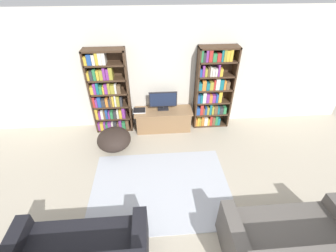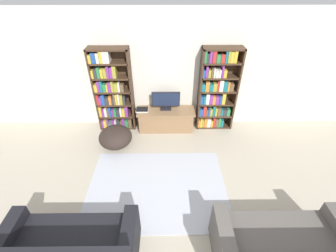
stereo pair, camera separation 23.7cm
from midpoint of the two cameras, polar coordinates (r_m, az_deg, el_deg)
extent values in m
cube|color=silver|center=(5.04, -2.28, 13.49)|extent=(8.80, 0.06, 2.60)
cube|color=#422D1E|center=(5.20, -20.14, 7.72)|extent=(0.04, 0.30, 1.89)
cube|color=#422D1E|center=(5.04, -11.34, 8.38)|extent=(0.04, 0.30, 1.89)
cube|color=#422D1E|center=(5.22, -15.60, 8.74)|extent=(0.83, 0.04, 1.89)
cube|color=#422D1E|center=(4.77, -17.68, 17.95)|extent=(0.83, 0.30, 0.04)
cube|color=#422D1E|center=(5.58, -14.30, -0.37)|extent=(0.80, 0.30, 0.04)
cube|color=#7F338C|center=(5.58, -18.09, 0.31)|extent=(0.05, 0.24, 0.19)
cube|color=gold|center=(5.57, -17.46, 0.34)|extent=(0.07, 0.24, 0.19)
cube|color=#7F338C|center=(5.55, -16.83, 0.46)|extent=(0.04, 0.24, 0.21)
cube|color=#2D7F47|center=(5.55, -16.31, 0.27)|extent=(0.05, 0.24, 0.16)
cube|color=#7F338C|center=(5.53, -15.69, 0.44)|extent=(0.07, 0.24, 0.19)
cube|color=silver|center=(5.51, -15.02, 0.46)|extent=(0.04, 0.24, 0.19)
cube|color=#333338|center=(5.50, -14.39, 0.55)|extent=(0.07, 0.24, 0.20)
cube|color=brown|center=(5.50, -13.69, 0.43)|extent=(0.04, 0.24, 0.17)
cube|color=#7F338C|center=(5.47, -13.14, 0.77)|extent=(0.06, 0.24, 0.24)
cube|color=#2D7F47|center=(5.47, -12.32, 0.59)|extent=(0.08, 0.24, 0.19)
cube|color=brown|center=(5.45, -11.47, 0.79)|extent=(0.07, 0.24, 0.23)
cube|color=#422D1E|center=(5.41, -14.78, 2.33)|extent=(0.80, 0.30, 0.04)
cube|color=gold|center=(5.40, -18.71, 3.32)|extent=(0.06, 0.24, 0.25)
cube|color=#7F338C|center=(5.40, -18.02, 2.97)|extent=(0.05, 0.24, 0.17)
cube|color=silver|center=(5.38, -17.47, 3.17)|extent=(0.06, 0.24, 0.20)
cube|color=brown|center=(5.37, -16.93, 3.18)|extent=(0.04, 0.24, 0.20)
cube|color=#234C99|center=(5.35, -16.45, 3.33)|extent=(0.05, 0.24, 0.23)
cube|color=#7F338C|center=(5.36, -15.85, 3.09)|extent=(0.04, 0.24, 0.16)
cube|color=#2D7F47|center=(5.34, -15.24, 3.18)|extent=(0.06, 0.24, 0.18)
cube|color=#333338|center=(5.33, -14.47, 3.24)|extent=(0.07, 0.24, 0.18)
cube|color=silver|center=(5.31, -13.83, 3.40)|extent=(0.04, 0.24, 0.21)
cube|color=gold|center=(5.30, -13.17, 3.41)|extent=(0.06, 0.24, 0.20)
cube|color=#7F338C|center=(5.28, -12.45, 3.70)|extent=(0.07, 0.24, 0.25)
cube|color=#422D1E|center=(5.25, -15.29, 5.20)|extent=(0.80, 0.30, 0.04)
cube|color=#B72D28|center=(5.25, -19.38, 6.12)|extent=(0.05, 0.24, 0.23)
cube|color=#7F338C|center=(5.25, -18.82, 5.92)|extent=(0.04, 0.24, 0.18)
cube|color=#234C99|center=(5.22, -18.17, 6.18)|extent=(0.07, 0.24, 0.23)
cube|color=#333338|center=(5.22, -17.25, 5.98)|extent=(0.08, 0.24, 0.17)
cube|color=orange|center=(5.20, -16.45, 6.14)|extent=(0.06, 0.24, 0.19)
cube|color=#333338|center=(5.19, -15.87, 6.07)|extent=(0.04, 0.24, 0.17)
cube|color=brown|center=(5.16, -15.48, 6.52)|extent=(0.04, 0.24, 0.26)
cube|color=gold|center=(5.15, -14.99, 6.51)|extent=(0.04, 0.24, 0.25)
cube|color=silver|center=(5.14, -14.46, 6.60)|extent=(0.04, 0.24, 0.26)
cube|color=#9E9333|center=(5.14, -13.83, 6.54)|extent=(0.07, 0.24, 0.24)
cube|color=#333338|center=(5.13, -13.09, 6.43)|extent=(0.05, 0.24, 0.21)
cube|color=#422D1E|center=(5.10, -15.85, 8.25)|extent=(0.80, 0.30, 0.04)
cube|color=gold|center=(5.13, -19.90, 8.85)|extent=(0.06, 0.24, 0.16)
cube|color=#7F338C|center=(5.09, -19.29, 9.25)|extent=(0.05, 0.24, 0.23)
cube|color=#196B75|center=(5.08, -18.64, 9.35)|extent=(0.05, 0.24, 0.24)
cube|color=#2D7F47|center=(5.08, -17.91, 9.09)|extent=(0.06, 0.24, 0.18)
cube|color=gold|center=(5.07, -17.29, 9.08)|extent=(0.04, 0.24, 0.17)
cube|color=#7F338C|center=(5.04, -16.70, 9.36)|extent=(0.06, 0.24, 0.21)
cube|color=#9E9333|center=(5.03, -16.03, 9.51)|extent=(0.05, 0.24, 0.23)
cube|color=#9E9333|center=(5.02, -15.17, 9.38)|extent=(0.08, 0.24, 0.19)
cube|color=silver|center=(5.01, -14.45, 9.52)|extent=(0.04, 0.24, 0.21)
cube|color=brown|center=(5.00, -13.69, 9.41)|extent=(0.08, 0.24, 0.17)
cube|color=#422D1E|center=(4.97, -16.44, 11.46)|extent=(0.80, 0.30, 0.04)
cube|color=gold|center=(5.00, -20.74, 12.04)|extent=(0.04, 0.24, 0.17)
cube|color=#333338|center=(4.98, -20.10, 12.26)|extent=(0.06, 0.24, 0.19)
cube|color=#2D7F47|center=(4.96, -19.40, 12.48)|extent=(0.06, 0.24, 0.22)
cube|color=gold|center=(4.95, -18.64, 12.43)|extent=(0.05, 0.24, 0.20)
cube|color=#9E9333|center=(4.93, -17.87, 12.54)|extent=(0.07, 0.24, 0.20)
cube|color=#7F338C|center=(4.91, -17.19, 12.86)|extent=(0.05, 0.24, 0.25)
cube|color=#7F338C|center=(4.90, -16.43, 12.80)|extent=(0.06, 0.24, 0.22)
cube|color=#9E9333|center=(4.88, -15.67, 13.04)|extent=(0.07, 0.24, 0.26)
cube|color=#422D1E|center=(4.86, -17.07, 14.84)|extent=(0.80, 0.30, 0.04)
cube|color=gold|center=(4.90, -21.47, 15.40)|extent=(0.06, 0.24, 0.16)
cube|color=#234C99|center=(4.87, -20.64, 15.74)|extent=(0.08, 0.24, 0.21)
cube|color=silver|center=(4.85, -19.70, 15.81)|extent=(0.06, 0.24, 0.20)
cube|color=gold|center=(4.83, -18.98, 16.19)|extent=(0.05, 0.24, 0.25)
cube|color=silver|center=(4.81, -18.24, 16.29)|extent=(0.07, 0.24, 0.25)
cube|color=silver|center=(4.79, -17.40, 16.41)|extent=(0.07, 0.24, 0.26)
cube|color=#422D1E|center=(5.08, 5.89, 9.11)|extent=(0.04, 0.30, 1.89)
cube|color=#422D1E|center=(5.27, 14.56, 9.17)|extent=(0.04, 0.30, 1.89)
cube|color=#422D1E|center=(5.27, 9.98, 9.81)|extent=(0.83, 0.04, 1.89)
cube|color=#422D1E|center=(4.83, 11.52, 19.05)|extent=(0.83, 0.30, 0.04)
cube|color=#422D1E|center=(5.63, 9.32, 0.70)|extent=(0.80, 0.30, 0.04)
cube|color=orange|center=(5.48, 5.81, 1.39)|extent=(0.04, 0.24, 0.18)
cube|color=gold|center=(5.48, 6.32, 1.52)|extent=(0.04, 0.24, 0.21)
cube|color=#9E9333|center=(5.50, 6.80, 1.48)|extent=(0.04, 0.24, 0.20)
cube|color=orange|center=(5.50, 7.40, 1.61)|extent=(0.06, 0.24, 0.22)
cube|color=silver|center=(5.52, 8.18, 1.59)|extent=(0.08, 0.24, 0.21)
cube|color=gold|center=(5.54, 8.87, 1.46)|extent=(0.04, 0.24, 0.17)
cube|color=#B72D28|center=(5.54, 9.44, 1.79)|extent=(0.05, 0.24, 0.24)
cube|color=brown|center=(5.56, 10.10, 1.70)|extent=(0.07, 0.24, 0.21)
cube|color=#2D7F47|center=(5.57, 10.76, 1.81)|extent=(0.05, 0.24, 0.23)
cube|color=#196B75|center=(5.60, 11.34, 1.60)|extent=(0.06, 0.24, 0.18)
cube|color=#422D1E|center=(5.45, 9.63, 3.41)|extent=(0.80, 0.30, 0.04)
cube|color=#234C99|center=(5.32, 6.22, 4.17)|extent=(0.08, 0.24, 0.18)
cube|color=#B72D28|center=(5.31, 7.10, 4.54)|extent=(0.07, 0.24, 0.25)
cube|color=brown|center=(5.35, 7.66, 4.15)|extent=(0.04, 0.24, 0.16)
cube|color=#234C99|center=(5.35, 8.14, 4.28)|extent=(0.04, 0.24, 0.19)
cube|color=#9E9333|center=(5.36, 8.68, 4.26)|extent=(0.05, 0.24, 0.18)
cube|color=#196B75|center=(5.36, 9.31, 4.60)|extent=(0.05, 0.24, 0.25)
cube|color=#9E9333|center=(5.38, 9.86, 4.39)|extent=(0.05, 0.24, 0.20)
cube|color=brown|center=(5.40, 10.60, 4.42)|extent=(0.08, 0.24, 0.20)
cube|color=#196B75|center=(5.43, 11.26, 4.28)|extent=(0.04, 0.24, 0.17)
cube|color=#333338|center=(5.45, 11.95, 4.27)|extent=(0.08, 0.24, 0.16)
cube|color=#2D7F47|center=(5.47, 12.76, 4.32)|extent=(0.07, 0.24, 0.17)
cube|color=#422D1E|center=(5.30, 9.97, 6.29)|extent=(0.80, 0.30, 0.04)
cube|color=#234C99|center=(5.16, 6.32, 7.19)|extent=(0.06, 0.24, 0.19)
cube|color=#196B75|center=(5.17, 7.00, 7.24)|extent=(0.05, 0.24, 0.19)
cube|color=silver|center=(5.17, 7.74, 7.49)|extent=(0.07, 0.24, 0.24)
cube|color=#7F338C|center=(5.19, 8.56, 7.37)|extent=(0.07, 0.24, 0.21)
cube|color=orange|center=(5.21, 9.31, 7.25)|extent=(0.06, 0.24, 0.18)
cube|color=#7F338C|center=(5.23, 10.10, 7.26)|extent=(0.07, 0.24, 0.18)
cube|color=#234C99|center=(5.24, 10.83, 7.34)|extent=(0.05, 0.24, 0.20)
cube|color=gold|center=(5.25, 11.59, 7.62)|extent=(0.07, 0.24, 0.25)
cube|color=#422D1E|center=(5.15, 10.33, 9.34)|extent=(0.80, 0.30, 0.04)
cube|color=#196B75|center=(5.02, 6.64, 10.26)|extent=(0.08, 0.24, 0.17)
cube|color=orange|center=(5.03, 7.63, 10.52)|extent=(0.08, 0.24, 0.22)
cube|color=#196B75|center=(5.05, 8.56, 10.27)|extent=(0.07, 0.24, 0.17)
cube|color=#9E9333|center=(5.07, 9.46, 10.39)|extent=(0.08, 0.24, 0.19)
cube|color=#B72D28|center=(5.07, 10.19, 10.60)|extent=(0.04, 0.24, 0.23)
cube|color=silver|center=(5.09, 10.95, 10.70)|extent=(0.08, 0.24, 0.25)
cube|color=#196B75|center=(5.12, 11.91, 10.58)|extent=(0.08, 0.24, 0.23)
cube|color=orange|center=(5.14, 12.67, 10.46)|extent=(0.05, 0.24, 0.20)
cube|color=brown|center=(5.17, 13.40, 10.31)|extent=(0.08, 0.24, 0.17)
cube|color=#422D1E|center=(5.02, 10.71, 12.56)|extent=(0.80, 0.30, 0.04)
cube|color=#234C99|center=(4.89, 6.73, 13.57)|extent=(0.05, 0.24, 0.16)
cube|color=#7F338C|center=(4.89, 7.41, 13.98)|extent=(0.05, 0.24, 0.24)
cube|color=#9E9333|center=(4.91, 8.06, 13.59)|extent=(0.05, 0.24, 0.17)
cube|color=brown|center=(4.92, 8.73, 13.75)|extent=(0.04, 0.24, 0.20)
cube|color=silver|center=(4.93, 9.27, 13.72)|extent=(0.04, 0.24, 0.19)
cube|color=silver|center=(4.95, 9.89, 13.56)|extent=(0.06, 0.24, 0.16)
cube|color=silver|center=(4.96, 10.56, 13.57)|extent=(0.04, 0.24, 0.17)
cube|color=#7F338C|center=(4.96, 11.20, 14.02)|extent=(0.04, 0.24, 0.25)
cube|color=gold|center=(4.99, 11.77, 13.52)|extent=(0.06, 0.24, 0.16)
cube|color=#422D1E|center=(4.91, 11.13, 15.94)|extent=(0.80, 0.30, 0.04)
cube|color=#2D7F47|center=(4.77, 7.01, 17.59)|extent=(0.04, 0.24, 0.26)
cube|color=#333338|center=(4.79, 7.61, 17.19)|extent=(0.05, 0.24, 0.19)
cube|color=#7F338C|center=(4.79, 8.29, 17.50)|extent=(0.05, 0.24, 0.24)
cube|color=#B72D28|center=(4.81, 9.15, 17.53)|extent=(0.07, 0.24, 0.25)
cube|color=#2D7F47|center=(4.84, 10.11, 17.02)|extent=(0.08, 0.24, 0.16)
cube|color=#B72D28|center=(4.86, 11.17, 17.01)|extent=(0.08, 0.24, 0.17)
cube|color=#196B75|center=(4.87, 12.02, 17.45)|extent=(0.04, 0.24, 0.25)
cube|color=#9E9333|center=(4.88, 12.66, 17.36)|extent=(0.05, 0.24, 0.24)
cube|color=gold|center=(4.90, 13.35, 17.25)|extent=(0.06, 0.24, 0.23)
cube|color=gold|center=(4.92, 14.13, 17.34)|extent=(0.06, 0.24, 0.25)
cube|color=#8E6B47|center=(5.28, -2.45, 1.46)|extent=(1.24, 0.44, 0.47)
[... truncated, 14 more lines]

